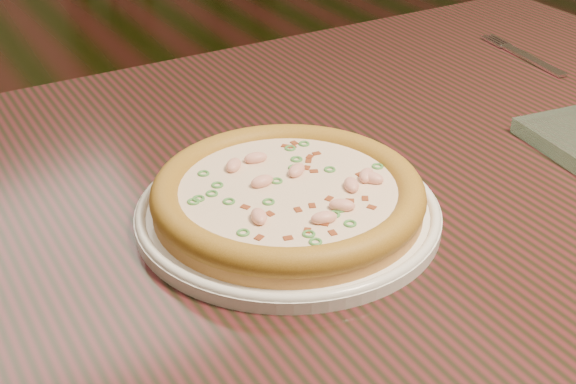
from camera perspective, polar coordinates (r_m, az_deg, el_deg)
ground at (r=1.74m, az=-10.62°, el=-12.35°), size 9.00×9.00×0.00m
hero_table at (r=0.92m, az=4.94°, el=-3.67°), size 1.20×0.80×0.75m
plate at (r=0.77m, az=0.00°, el=-1.37°), size 0.29×0.29×0.02m
pizza at (r=0.76m, az=0.01°, el=-0.19°), size 0.26×0.26×0.03m
fork at (r=1.21m, az=16.52°, el=9.25°), size 0.04×0.18×0.00m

